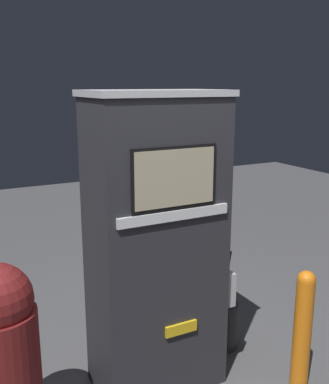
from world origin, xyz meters
name	(u,v)px	position (x,y,z in m)	size (l,w,h in m)	color
gas_pump	(156,246)	(0.00, 0.25, 1.01)	(0.95, 0.53, 2.02)	#28282D
safety_bollard	(303,328)	(0.83, -0.29, 0.46)	(0.12, 0.12, 0.87)	orange
trash_bin	(1,358)	(-1.04, 0.11, 0.58)	(0.43, 0.43, 1.13)	maroon
squeegee_bucket	(220,324)	(0.65, 0.40, 0.19)	(0.28, 0.28, 0.82)	#262628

